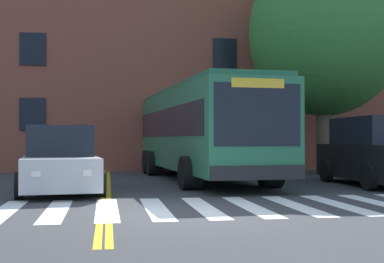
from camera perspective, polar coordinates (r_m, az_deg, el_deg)
ground_plane at (r=10.28m, az=-1.93°, el=-8.92°), size 120.00×120.00×0.00m
crosswalk at (r=11.41m, az=1.25°, el=-8.09°), size 12.61×3.73×0.01m
lane_line_yellow_inner at (r=25.18m, az=-9.27°, el=-4.05°), size 0.12×36.00×0.01m
lane_line_yellow_outer at (r=25.18m, az=-8.90°, el=-4.05°), size 0.12×36.00×0.01m
city_bus at (r=18.91m, az=0.92°, el=0.19°), size 3.66×11.59×3.22m
car_silver_near_lane at (r=15.00m, az=-13.92°, el=-3.19°), size 2.52×4.96×1.81m
car_black_far_lane at (r=17.58m, az=19.11°, el=-2.16°), size 2.32×5.02×2.12m
street_tree_curbside_large at (r=22.72m, az=13.98°, el=10.41°), size 8.01×8.51×9.37m
building_facade at (r=28.12m, az=1.85°, el=6.52°), size 42.15×7.59×10.01m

